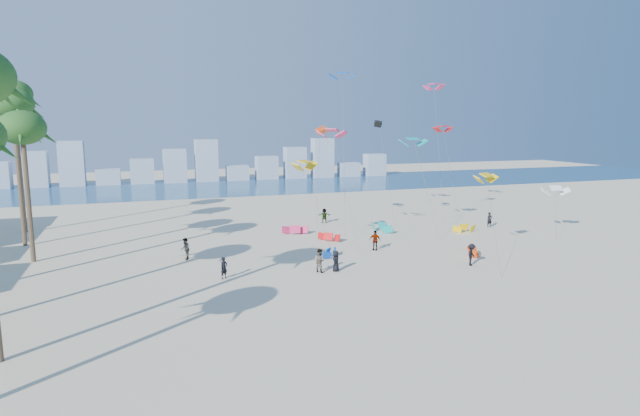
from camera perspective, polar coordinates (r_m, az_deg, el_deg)
name	(u,v)px	position (r m, az deg, el deg)	size (l,w,h in m)	color
ground	(361,329)	(31.59, 4.38, -12.83)	(220.00, 220.00, 0.00)	beige
ocean	(206,187)	(100.25, -12.11, 2.21)	(220.00, 220.00, 0.00)	navy
kitesurfer_near	(224,268)	(41.42, -10.27, -6.35)	(0.62, 0.40, 1.69)	black
kitesurfer_mid	(319,260)	(42.53, -0.07, -5.64)	(0.92, 0.72, 1.89)	gray
kitesurfers_far	(351,238)	(50.73, 3.31, -3.26)	(34.82, 23.02, 1.92)	black
grounded_kites	(379,235)	(54.54, 6.37, -2.93)	(20.85, 16.26, 0.98)	blue
flying_kites	(398,129)	(57.39, 8.33, 8.38)	(30.11, 27.35, 17.80)	yellow
distant_skyline	(194,166)	(109.71, -13.41, 4.37)	(85.00, 3.00, 8.40)	#9EADBF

